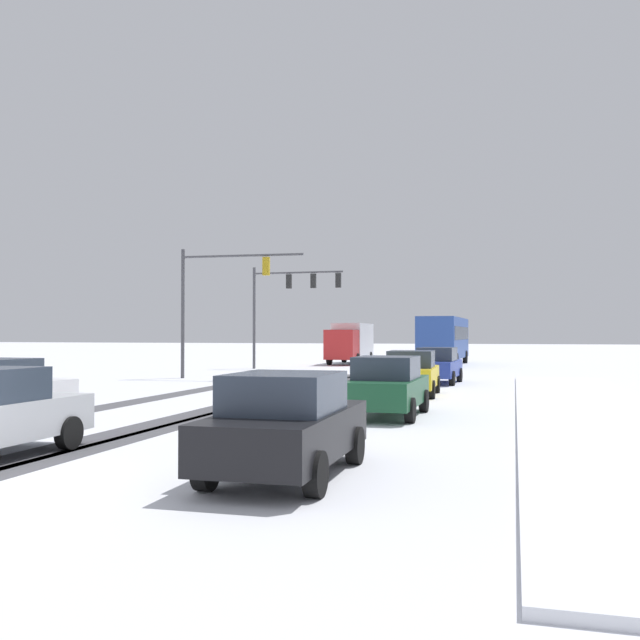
{
  "coord_description": "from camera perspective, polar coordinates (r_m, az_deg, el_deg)",
  "views": [
    {
      "loc": [
        7.73,
        -8.41,
        2.23
      ],
      "look_at": [
        0.0,
        19.3,
        2.8
      ],
      "focal_mm": 39.21,
      "sensor_mm": 36.0,
      "label": 1
    }
  ],
  "objects": [
    {
      "name": "wheel_track_left_lane",
      "position": [
        23.67,
        -3.99,
        -6.53
      ],
      "size": [
        0.79,
        30.33,
        0.01
      ],
      "primitive_type": "cube",
      "color": "#4C4C51",
      "rests_on": "ground"
    },
    {
      "name": "wheel_track_right_lane",
      "position": [
        25.33,
        -12.84,
        -6.15
      ],
      "size": [
        1.01,
        30.33,
        0.01
      ],
      "primitive_type": "cube",
      "color": "#4C4C51",
      "rests_on": "ground"
    },
    {
      "name": "wheel_track_center",
      "position": [
        23.89,
        -5.46,
        -6.47
      ],
      "size": [
        0.99,
        30.33,
        0.01
      ],
      "primitive_type": "cube",
      "color": "#4C4C51",
      "rests_on": "ground"
    },
    {
      "name": "sidewalk_kerb_right",
      "position": [
        21.03,
        21.24,
        -6.98
      ],
      "size": [
        4.0,
        30.33,
        0.12
      ],
      "primitive_type": "cube",
      "color": "white",
      "rests_on": "ground"
    },
    {
      "name": "traffic_signal_near_left",
      "position": [
        35.22,
        -8.51,
        2.48
      ],
      "size": [
        6.35,
        0.57,
        6.5
      ],
      "color": "#47474C",
      "rests_on": "ground"
    },
    {
      "name": "traffic_signal_far_left",
      "position": [
        44.26,
        -2.54,
        2.18
      ],
      "size": [
        5.97,
        0.41,
        6.5
      ],
      "color": "#47474C",
      "rests_on": "ground"
    },
    {
      "name": "car_blue_lead",
      "position": [
        31.92,
        9.58,
        -3.66
      ],
      "size": [
        1.99,
        4.18,
        1.62
      ],
      "color": "#233899",
      "rests_on": "ground"
    },
    {
      "name": "car_yellow_cab_second",
      "position": [
        25.57,
        7.49,
        -4.29
      ],
      "size": [
        1.95,
        4.16,
        1.62
      ],
      "color": "yellow",
      "rests_on": "ground"
    },
    {
      "name": "car_dark_green_third",
      "position": [
        18.99,
        5.52,
        -5.39
      ],
      "size": [
        1.87,
        4.12,
        1.62
      ],
      "color": "#194C2D",
      "rests_on": "ground"
    },
    {
      "name": "car_black_fifth",
      "position": [
        11.02,
        -2.74,
        -8.49
      ],
      "size": [
        1.86,
        4.12,
        1.62
      ],
      "color": "black",
      "rests_on": "ground"
    },
    {
      "name": "bus_oncoming",
      "position": [
        51.04,
        10.11,
        -1.39
      ],
      "size": [
        2.84,
        11.05,
        3.38
      ],
      "color": "#284793",
      "rests_on": "ground"
    },
    {
      "name": "box_truck_delivery",
      "position": [
        52.23,
        2.48,
        -1.79
      ],
      "size": [
        2.35,
        7.42,
        3.02
      ],
      "color": "red",
      "rests_on": "ground"
    }
  ]
}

